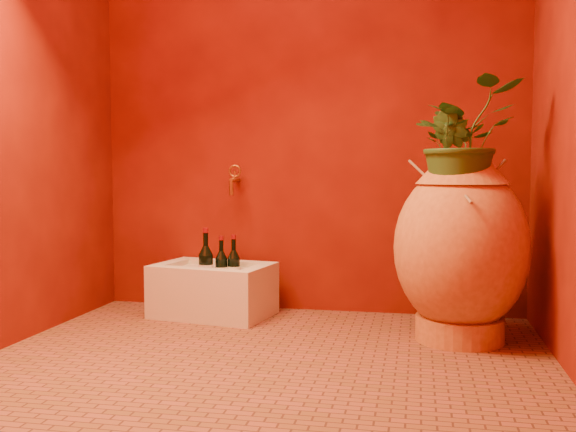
% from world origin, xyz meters
% --- Properties ---
extents(floor, '(2.50, 2.50, 0.00)m').
position_xyz_m(floor, '(0.00, 0.00, 0.00)').
color(floor, brown).
rests_on(floor, ground).
extents(wall_back, '(2.50, 0.02, 2.50)m').
position_xyz_m(wall_back, '(0.00, 1.00, 1.25)').
color(wall_back, '#590D05').
rests_on(wall_back, ground).
extents(wall_left, '(0.02, 2.00, 2.50)m').
position_xyz_m(wall_left, '(-1.25, 0.00, 1.25)').
color(wall_left, '#590D05').
rests_on(wall_left, ground).
extents(amphora, '(0.68, 0.68, 0.92)m').
position_xyz_m(amphora, '(0.85, 0.45, 0.46)').
color(amphora, '#CF823A').
rests_on(amphora, floor).
extents(stone_basin, '(0.70, 0.54, 0.30)m').
position_xyz_m(stone_basin, '(-0.50, 0.73, 0.14)').
color(stone_basin, beige).
rests_on(stone_basin, floor).
extents(wine_bottle_a, '(0.07, 0.07, 0.30)m').
position_xyz_m(wine_bottle_a, '(-0.38, 0.75, 0.27)').
color(wine_bottle_a, black).
rests_on(wine_bottle_a, stone_basin).
extents(wine_bottle_b, '(0.08, 0.08, 0.35)m').
position_xyz_m(wine_bottle_b, '(-0.52, 0.67, 0.29)').
color(wine_bottle_b, black).
rests_on(wine_bottle_b, stone_basin).
extents(wine_bottle_c, '(0.07, 0.07, 0.30)m').
position_xyz_m(wine_bottle_c, '(-0.45, 0.72, 0.27)').
color(wine_bottle_c, black).
rests_on(wine_bottle_c, stone_basin).
extents(wall_tap, '(0.08, 0.16, 0.18)m').
position_xyz_m(wall_tap, '(-0.43, 0.91, 0.79)').
color(wall_tap, '#A26E25').
rests_on(wall_tap, wall_back).
extents(plant_main, '(0.67, 0.65, 0.57)m').
position_xyz_m(plant_main, '(0.84, 0.43, 0.98)').
color(plant_main, '#284F1C').
rests_on(plant_main, amphora).
extents(plant_side, '(0.27, 0.28, 0.39)m').
position_xyz_m(plant_side, '(0.79, 0.42, 0.91)').
color(plant_side, '#284F1C').
rests_on(plant_side, amphora).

